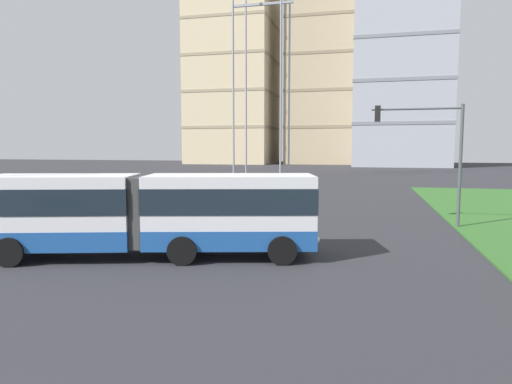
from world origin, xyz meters
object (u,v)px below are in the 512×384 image
object	(u,v)px
car_grey_wagon	(190,203)
traffic_light_far_right	(430,143)
apartment_tower_westcentre	(329,78)
apartment_tower_centre	(402,45)
apartment_tower_west	(233,62)
articulated_bus	(152,212)

from	to	relation	value
car_grey_wagon	traffic_light_far_right	world-z (taller)	traffic_light_far_right
apartment_tower_westcentre	apartment_tower_centre	bearing A→B (deg)	-37.91
apartment_tower_westcentre	traffic_light_far_right	bearing A→B (deg)	-82.06
apartment_tower_west	apartment_tower_centre	size ratio (longest dim) A/B	1.01
traffic_light_far_right	apartment_tower_westcentre	distance (m)	94.86
apartment_tower_westcentre	apartment_tower_centre	distance (m)	21.33
apartment_tower_west	apartment_tower_westcentre	xyz separation A→B (m)	(24.16, 3.32, -4.42)
car_grey_wagon	traffic_light_far_right	distance (m)	13.56
car_grey_wagon	apartment_tower_westcentre	world-z (taller)	apartment_tower_westcentre
articulated_bus	traffic_light_far_right	world-z (taller)	traffic_light_far_right
traffic_light_far_right	apartment_tower_west	distance (m)	98.87
articulated_bus	traffic_light_far_right	bearing A→B (deg)	40.78
articulated_bus	apartment_tower_west	bearing A→B (deg)	105.11
articulated_bus	apartment_tower_centre	distance (m)	92.96
car_grey_wagon	apartment_tower_centre	xyz separation A→B (m)	(16.69, 78.88, 25.12)
articulated_bus	apartment_tower_centre	xyz separation A→B (m)	(14.16, 88.63, 24.22)
articulated_bus	apartment_tower_westcentre	distance (m)	103.43
traffic_light_far_right	apartment_tower_centre	size ratio (longest dim) A/B	0.12
traffic_light_far_right	apartment_tower_west	world-z (taller)	apartment_tower_west
articulated_bus	car_grey_wagon	distance (m)	10.11
car_grey_wagon	apartment_tower_westcentre	distance (m)	94.06
apartment_tower_west	apartment_tower_centre	distance (m)	41.75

